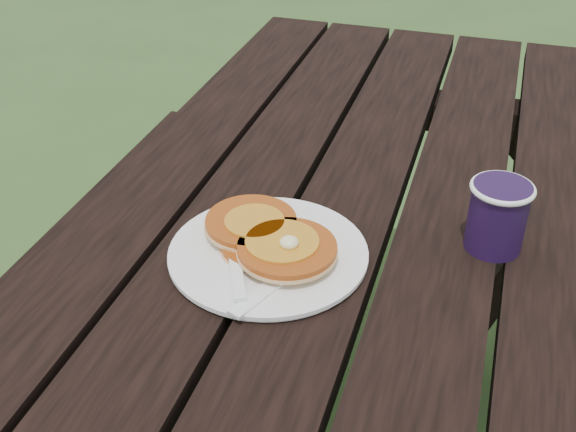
% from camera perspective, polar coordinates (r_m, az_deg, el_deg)
% --- Properties ---
extents(plate, '(0.33, 0.33, 0.01)m').
position_cam_1_polar(plate, '(0.96, -1.57, -3.03)').
color(plate, white).
rests_on(plate, picnic_table).
extents(pancake_stack, '(0.19, 0.17, 0.04)m').
position_cam_1_polar(pancake_stack, '(0.96, -1.46, -1.76)').
color(pancake_stack, '#AA4913').
rests_on(pancake_stack, plate).
extents(knife, '(0.08, 0.17, 0.00)m').
position_cam_1_polar(knife, '(0.91, -0.55, -4.93)').
color(knife, white).
rests_on(knife, plate).
extents(fork, '(0.10, 0.16, 0.01)m').
position_cam_1_polar(fork, '(0.91, -4.09, -4.41)').
color(fork, white).
rests_on(fork, plate).
extents(coffee_cup, '(0.08, 0.08, 0.10)m').
position_cam_1_polar(coffee_cup, '(0.99, 16.27, 0.26)').
color(coffee_cup, '#1E0D30').
rests_on(coffee_cup, picnic_table).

